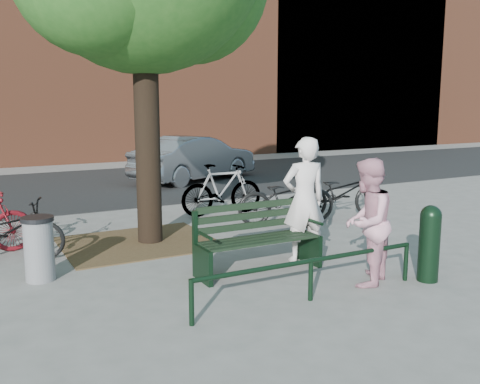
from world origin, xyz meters
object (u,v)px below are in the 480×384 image
bollard (429,241)px  park_bench (256,236)px  parked_car (195,158)px  bicycle_c (287,198)px  person_left (304,200)px  litter_bin (39,248)px  person_right (367,222)px

bollard → park_bench: bearing=140.8°
park_bench → parked_car: 8.46m
bollard → bicycle_c: (0.16, 3.61, -0.03)m
person_left → bicycle_c: size_ratio=0.95×
park_bench → parked_car: parked_car is taller
bicycle_c → litter_bin: bearing=118.1°
park_bench → person_left: size_ratio=0.96×
bicycle_c → parked_car: bearing=6.9°
litter_bin → park_bench: bearing=-19.7°
bollard → parked_car: (0.81, 9.48, 0.12)m
bicycle_c → parked_car: size_ratio=0.48×
litter_bin → bicycle_c: bearing=15.0°
person_right → bicycle_c: (0.96, 3.31, -0.31)m
park_bench → bicycle_c: (1.91, 2.19, 0.02)m
parked_car → person_left: bearing=144.5°
litter_bin → parked_car: 8.82m
park_bench → parked_car: size_ratio=0.44×
bollard → person_right: bearing=159.8°
person_right → litter_bin: 4.20m
park_bench → person_left: 0.94m
person_left → bollard: 1.79m
litter_bin → bollard: bearing=-28.3°
person_left → parked_car: 8.18m
bollard → parked_car: parked_car is taller
park_bench → litter_bin: 2.85m
person_left → bollard: bearing=130.2°
person_left → parked_car: (1.72, 7.99, -0.24)m
parked_car → person_right: bearing=146.7°
litter_bin → person_left: bearing=-14.2°
park_bench → person_right: person_right is taller
litter_bin → bicycle_c: 4.75m
person_right → litter_bin: (-3.63, 2.09, -0.38)m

